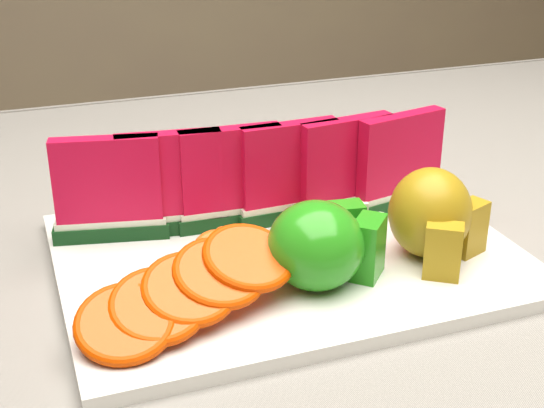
# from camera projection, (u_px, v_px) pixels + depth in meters

# --- Properties ---
(table) EXTENTS (1.40, 0.90, 0.75)m
(table) POSITION_uv_depth(u_px,v_px,m) (262.00, 330.00, 0.77)
(table) COLOR #4A2417
(table) RESTS_ON ground
(tablecloth) EXTENTS (1.53, 1.03, 0.20)m
(tablecloth) POSITION_uv_depth(u_px,v_px,m) (262.00, 276.00, 0.74)
(tablecloth) COLOR gray
(tablecloth) RESTS_ON table
(platter) EXTENTS (0.40, 0.30, 0.01)m
(platter) POSITION_uv_depth(u_px,v_px,m) (287.00, 256.00, 0.68)
(platter) COLOR silver
(platter) RESTS_ON tablecloth
(apple_cluster) EXTENTS (0.12, 0.10, 0.07)m
(apple_cluster) POSITION_uv_depth(u_px,v_px,m) (323.00, 244.00, 0.62)
(apple_cluster) COLOR #1E8219
(apple_cluster) RESTS_ON platter
(pear_cluster) EXTENTS (0.10, 0.10, 0.08)m
(pear_cluster) POSITION_uv_depth(u_px,v_px,m) (433.00, 216.00, 0.65)
(pear_cluster) COLOR #AC6413
(pear_cluster) RESTS_ON platter
(side_plate) EXTENTS (0.21, 0.21, 0.01)m
(side_plate) POSITION_uv_depth(u_px,v_px,m) (261.00, 156.00, 0.92)
(side_plate) COLOR silver
(side_plate) RESTS_ON tablecloth
(watermelon_row) EXTENTS (0.39, 0.07, 0.10)m
(watermelon_row) POSITION_uv_depth(u_px,v_px,m) (260.00, 178.00, 0.71)
(watermelon_row) COLOR #0F3A0A
(watermelon_row) RESTS_ON platter
(orange_fan_front) EXTENTS (0.19, 0.12, 0.05)m
(orange_fan_front) POSITION_uv_depth(u_px,v_px,m) (190.00, 289.00, 0.57)
(orange_fan_front) COLOR orange
(orange_fan_front) RESTS_ON platter
(orange_fan_back) EXTENTS (0.29, 0.11, 0.05)m
(orange_fan_back) POSITION_uv_depth(u_px,v_px,m) (242.00, 181.00, 0.77)
(orange_fan_back) COLOR orange
(orange_fan_back) RESTS_ON platter
(tangerine_segments) EXTENTS (0.15, 0.07, 0.02)m
(tangerine_segments) POSITION_uv_depth(u_px,v_px,m) (268.00, 236.00, 0.68)
(tangerine_segments) COLOR #EC4806
(tangerine_segments) RESTS_ON platter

